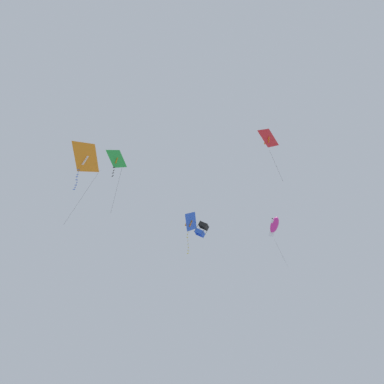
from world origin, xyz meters
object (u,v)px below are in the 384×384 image
(kite_delta_low_drifter, at_px, (116,159))
(kite_delta_upper_right, at_px, (190,222))
(kite_delta_far_centre, at_px, (85,158))
(kite_fish_highest, at_px, (274,225))
(kite_delta_near_left, at_px, (268,139))
(kite_box_near_right, at_px, (202,229))

(kite_delta_low_drifter, height_order, kite_delta_upper_right, kite_delta_upper_right)
(kite_delta_upper_right, relative_size, kite_delta_far_centre, 0.55)
(kite_delta_low_drifter, distance_m, kite_fish_highest, 16.57)
(kite_delta_low_drifter, bearing_deg, kite_delta_far_centre, 84.93)
(kite_delta_near_left, relative_size, kite_fish_highest, 0.96)
(kite_box_near_right, xyz_separation_m, kite_fish_highest, (-3.14, 6.55, 0.93))
(kite_delta_upper_right, distance_m, kite_fish_highest, 9.00)
(kite_box_near_right, relative_size, kite_delta_low_drifter, 0.27)
(kite_delta_near_left, height_order, kite_fish_highest, kite_delta_near_left)
(kite_delta_upper_right, relative_size, kite_delta_near_left, 0.90)
(kite_delta_low_drifter, height_order, kite_fish_highest, kite_delta_low_drifter)
(kite_delta_near_left, bearing_deg, kite_box_near_right, 84.58)
(kite_box_near_right, bearing_deg, kite_delta_low_drifter, 152.83)
(kite_delta_upper_right, height_order, kite_delta_near_left, kite_delta_near_left)
(kite_box_near_right, height_order, kite_delta_near_left, kite_delta_near_left)
(kite_delta_low_drifter, bearing_deg, kite_fish_highest, -29.49)
(kite_fish_highest, bearing_deg, kite_delta_upper_right, 110.71)
(kite_delta_near_left, bearing_deg, kite_delta_far_centre, 131.46)
(kite_delta_near_left, distance_m, kite_fish_highest, 9.50)
(kite_delta_low_drifter, xyz_separation_m, kite_delta_upper_right, (-12.89, 1.94, 0.23))
(kite_delta_low_drifter, relative_size, kite_delta_near_left, 1.12)
(kite_delta_upper_right, bearing_deg, kite_box_near_right, -145.39)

